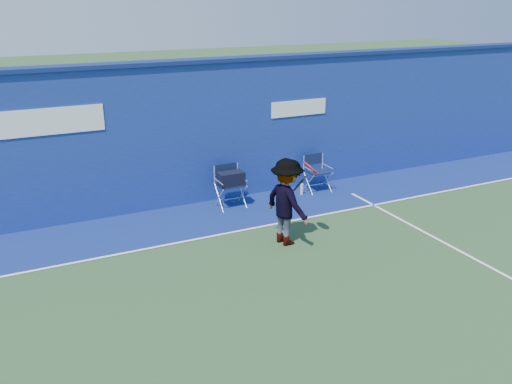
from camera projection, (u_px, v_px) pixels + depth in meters
name	position (u px, v px, depth m)	size (l,w,h in m)	color
ground	(247.00, 337.00, 7.25)	(80.00, 80.00, 0.00)	#2B4927
stadium_wall	(141.00, 138.00, 11.12)	(24.00, 0.50, 3.08)	navy
out_of_bounds_strip	(161.00, 226.00, 10.72)	(24.00, 1.80, 0.01)	navy
court_lines	(230.00, 314.00, 7.75)	(24.00, 12.00, 0.01)	white
directors_chair_left	(231.00, 190.00, 11.60)	(0.54, 0.49, 0.91)	silver
directors_chair_right	(317.00, 180.00, 12.59)	(0.51, 0.46, 0.85)	silver
water_bottle	(302.00, 189.00, 12.39)	(0.07, 0.07, 0.26)	silver
tennis_player	(287.00, 202.00, 9.74)	(0.97, 1.14, 1.61)	#EA4738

